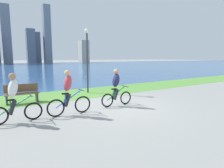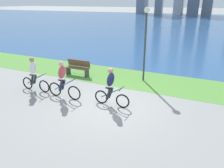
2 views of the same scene
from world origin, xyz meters
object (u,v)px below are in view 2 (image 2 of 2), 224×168
at_px(cyclist_trailing, 63,80).
at_px(bench_near_path, 78,68).
at_px(cyclist_lead, 111,87).
at_px(cyclist_distant_rear, 34,74).
at_px(lamppost_tall, 146,34).

bearing_deg(cyclist_trailing, bench_near_path, 112.35).
distance_m(cyclist_lead, bench_near_path, 4.52).
relative_size(cyclist_distant_rear, lamppost_tall, 0.43).
bearing_deg(cyclist_distant_rear, lamppost_tall, 40.21).
relative_size(cyclist_trailing, bench_near_path, 1.14).
height_order(cyclist_trailing, bench_near_path, cyclist_trailing).
xyz_separation_m(cyclist_trailing, bench_near_path, (-1.24, 3.03, -0.39)).
height_order(cyclist_lead, lamppost_tall, lamppost_tall).
height_order(cyclist_distant_rear, bench_near_path, cyclist_distant_rear).
xyz_separation_m(bench_near_path, lamppost_tall, (3.78, 0.75, 2.07)).
xyz_separation_m(cyclist_distant_rear, bench_near_path, (0.55, 2.91, -0.38)).
bearing_deg(cyclist_trailing, lamppost_tall, 56.11).
xyz_separation_m(cyclist_distant_rear, lamppost_tall, (4.33, 3.66, 1.69)).
xyz_separation_m(cyclist_trailing, cyclist_distant_rear, (-1.79, 0.12, -0.01)).
distance_m(cyclist_distant_rear, bench_near_path, 2.99).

